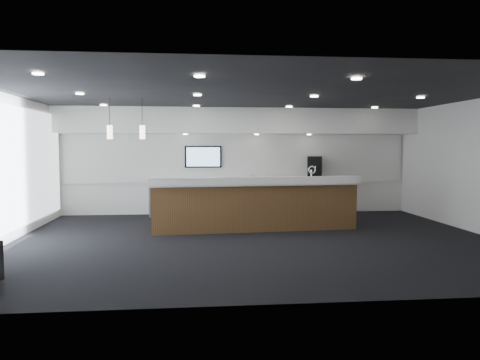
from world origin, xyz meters
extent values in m
plane|color=black|center=(0.00, 0.00, 0.00)|extent=(10.00, 10.00, 0.00)
cube|color=black|center=(0.00, 0.00, 3.00)|extent=(10.00, 8.00, 0.02)
cube|color=white|center=(0.00, 4.00, 1.50)|extent=(10.00, 0.02, 3.00)
cube|color=white|center=(-5.00, 0.00, 1.50)|extent=(0.02, 8.00, 3.00)
cube|color=white|center=(0.00, 3.55, 2.65)|extent=(10.00, 0.90, 0.70)
cube|color=white|center=(0.00, 3.97, 1.60)|extent=(9.80, 0.06, 1.40)
cube|color=silver|center=(-4.96, 0.00, 1.50)|extent=(0.04, 7.36, 2.55)
cube|color=gray|center=(0.00, 3.64, 0.45)|extent=(5.00, 0.60, 0.90)
cube|color=white|center=(0.00, 3.64, 0.93)|extent=(5.06, 0.66, 0.05)
cylinder|color=silver|center=(-2.00, 3.32, 0.50)|extent=(0.60, 0.02, 0.02)
cylinder|color=silver|center=(-1.00, 3.32, 0.50)|extent=(0.60, 0.02, 0.02)
cylinder|color=silver|center=(0.00, 3.32, 0.50)|extent=(0.60, 0.02, 0.02)
cylinder|color=silver|center=(1.00, 3.32, 0.50)|extent=(0.60, 0.02, 0.02)
cylinder|color=silver|center=(2.00, 3.32, 0.50)|extent=(0.60, 0.02, 0.02)
cube|color=black|center=(-1.00, 3.91, 1.65)|extent=(1.05, 0.07, 0.62)
cube|color=#2B62AE|center=(-1.00, 3.87, 1.65)|extent=(0.95, 0.01, 0.54)
cylinder|color=#FFF3C6|center=(-2.40, 0.80, 2.25)|extent=(0.12, 0.12, 0.30)
cylinder|color=#FFF3C6|center=(-3.10, 0.80, 2.25)|extent=(0.12, 0.12, 0.30)
cube|color=#55351C|center=(0.12, 1.15, 0.53)|extent=(4.77, 0.99, 1.05)
cube|color=white|center=(0.12, 1.15, 1.08)|extent=(4.85, 1.07, 0.06)
cube|color=white|center=(0.15, 0.78, 1.17)|extent=(4.81, 0.45, 0.18)
cylinder|color=silver|center=(1.51, 1.35, 1.25)|extent=(0.04, 0.04, 0.28)
torus|color=silver|center=(1.51, 1.29, 1.39)|extent=(0.19, 0.04, 0.19)
cube|color=black|center=(2.20, 3.65, 1.31)|extent=(0.51, 0.55, 0.71)
cube|color=silver|center=(2.20, 3.40, 0.96)|extent=(0.25, 0.12, 0.02)
cube|color=white|center=(0.39, 3.51, 1.06)|extent=(0.16, 0.04, 0.22)
cube|color=white|center=(0.84, 3.56, 1.07)|extent=(0.18, 0.05, 0.24)
imported|color=white|center=(1.73, 3.51, 1.00)|extent=(0.10, 0.10, 0.10)
imported|color=white|center=(1.59, 3.51, 1.00)|extent=(0.14, 0.14, 0.10)
imported|color=white|center=(1.45, 3.51, 1.00)|extent=(0.13, 0.13, 0.10)
imported|color=white|center=(1.31, 3.51, 1.00)|extent=(0.13, 0.13, 0.10)
imported|color=white|center=(1.17, 3.51, 1.00)|extent=(0.14, 0.14, 0.10)
camera|label=1|loc=(-1.32, -9.53, 1.92)|focal=35.00mm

